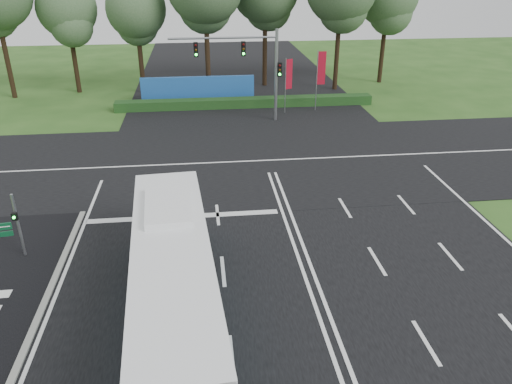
# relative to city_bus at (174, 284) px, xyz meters

# --- Properties ---
(ground) EXTENTS (120.00, 120.00, 0.00)m
(ground) POSITION_rel_city_bus_xyz_m (5.09, 3.18, -1.82)
(ground) COLOR #284E1A
(ground) RESTS_ON ground
(road_main) EXTENTS (20.00, 120.00, 0.04)m
(road_main) POSITION_rel_city_bus_xyz_m (5.09, 3.18, -1.80)
(road_main) COLOR black
(road_main) RESTS_ON ground
(road_cross) EXTENTS (120.00, 14.00, 0.05)m
(road_cross) POSITION_rel_city_bus_xyz_m (5.09, 15.18, -1.80)
(road_cross) COLOR black
(road_cross) RESTS_ON ground
(kerb_strip) EXTENTS (0.25, 18.00, 0.12)m
(kerb_strip) POSITION_rel_city_bus_xyz_m (-5.01, 0.18, -1.76)
(kerb_strip) COLOR gray
(kerb_strip) RESTS_ON ground
(city_bus) EXTENTS (3.50, 12.75, 3.62)m
(city_bus) POSITION_rel_city_bus_xyz_m (0.00, 0.00, 0.00)
(city_bus) COLOR #67D5F0
(city_bus) RESTS_ON ground
(pedestrian_signal) EXTENTS (0.26, 0.40, 2.99)m
(pedestrian_signal) POSITION_rel_city_bus_xyz_m (-6.73, 5.37, -0.19)
(pedestrian_signal) COLOR gray
(pedestrian_signal) RESTS_ON ground
(banner_flag_mid) EXTENTS (0.62, 0.31, 4.48)m
(banner_flag_mid) POSITION_rel_city_bus_xyz_m (8.38, 25.67, 1.11)
(banner_flag_mid) COLOR gray
(banner_flag_mid) RESTS_ON ground
(banner_flag_right) EXTENTS (0.74, 0.10, 4.99)m
(banner_flag_right) POSITION_rel_city_bus_xyz_m (11.10, 26.01, 1.41)
(banner_flag_right) COLOR gray
(banner_flag_right) RESTS_ON ground
(traffic_light_gantry) EXTENTS (8.41, 0.28, 7.00)m
(traffic_light_gantry) POSITION_rel_city_bus_xyz_m (5.30, 23.68, 2.84)
(traffic_light_gantry) COLOR gray
(traffic_light_gantry) RESTS_ON ground
(hedge) EXTENTS (22.00, 1.20, 0.80)m
(hedge) POSITION_rel_city_bus_xyz_m (5.09, 27.68, -1.42)
(hedge) COLOR #153B16
(hedge) RESTS_ON ground
(blue_hoarding) EXTENTS (10.00, 0.30, 2.20)m
(blue_hoarding) POSITION_rel_city_bus_xyz_m (1.09, 30.18, -0.72)
(blue_hoarding) COLOR #1F57A9
(blue_hoarding) RESTS_ON ground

